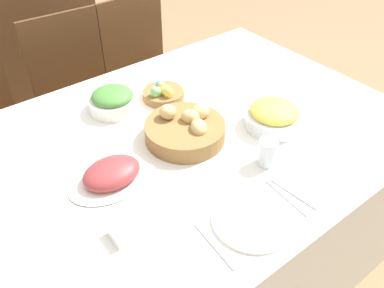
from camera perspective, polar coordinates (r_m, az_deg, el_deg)
name	(u,v)px	position (r m, az deg, el deg)	size (l,w,h in m)	color
ground_plane	(177,263)	(2.01, -2.12, -16.38)	(12.00, 12.00, 0.00)	#937551
dining_table	(175,211)	(1.72, -2.40, -9.40)	(1.80, 1.19, 0.74)	silver
chair_far_right	(147,69)	(2.48, -6.36, 10.43)	(0.44, 0.44, 0.88)	brown
chair_far_center	(80,93)	(2.31, -15.47, 6.95)	(0.44, 0.44, 0.88)	brown
bread_basket	(186,129)	(1.46, -0.88, 2.06)	(0.29, 0.29, 0.11)	olive
egg_basket	(163,93)	(1.69, -4.08, 7.13)	(0.17, 0.17, 0.08)	olive
ham_platter	(112,174)	(1.33, -11.20, -4.18)	(0.30, 0.21, 0.07)	silver
green_salad_bowl	(113,100)	(1.64, -11.04, 6.05)	(0.19, 0.19, 0.09)	silver
pineapple_bowl	(274,116)	(1.55, 11.40, 3.90)	(0.21, 0.21, 0.10)	silver
dinner_plate	(253,220)	(1.21, 8.50, -10.46)	(0.24, 0.24, 0.01)	silver
fork	(214,246)	(1.15, 3.15, -14.06)	(0.02, 0.18, 0.00)	#B7B7BC
knife	(286,198)	(1.29, 13.11, -7.35)	(0.02, 0.18, 0.00)	#B7B7BC
spoon	(293,193)	(1.31, 13.98, -6.73)	(0.02, 0.18, 0.00)	#B7B7BC
drinking_cup	(267,152)	(1.37, 10.51, -1.16)	(0.06, 0.06, 0.09)	silver
butter_dish	(131,228)	(1.18, -8.60, -11.59)	(0.12, 0.07, 0.03)	silver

